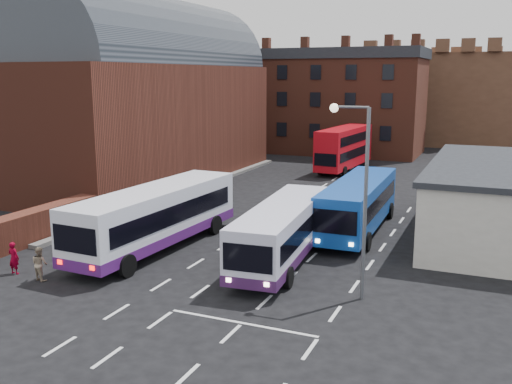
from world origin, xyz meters
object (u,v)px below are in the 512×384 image
at_px(bus_white_outbound, 156,213).
at_px(pedestrian_red, 14,258).
at_px(bus_white_inbound, 283,228).
at_px(pedestrian_beige, 40,264).
at_px(street_lamp, 359,184).
at_px(bus_red_double, 344,148).
at_px(bus_blue, 359,202).

height_order(bus_white_outbound, pedestrian_red, bus_white_outbound).
xyz_separation_m(bus_white_inbound, pedestrian_beige, (-9.23, -6.81, -0.94)).
bearing_deg(street_lamp, bus_white_inbound, 143.84).
height_order(bus_white_inbound, pedestrian_beige, bus_white_inbound).
bearing_deg(pedestrian_beige, bus_white_outbound, -98.15).
distance_m(bus_white_outbound, bus_white_inbound, 7.03).
bearing_deg(pedestrian_red, bus_red_double, -101.72).
bearing_deg(bus_white_outbound, pedestrian_red, -120.58).
bearing_deg(pedestrian_beige, bus_white_inbound, -132.04).
height_order(bus_white_inbound, pedestrian_red, bus_white_inbound).
relative_size(bus_blue, pedestrian_red, 7.32).
bearing_deg(bus_blue, bus_white_outbound, 38.67).
xyz_separation_m(bus_white_inbound, pedestrian_red, (-10.98, -6.64, -0.95)).
distance_m(street_lamp, pedestrian_red, 16.33).
distance_m(bus_red_double, pedestrian_beige, 35.84).
bearing_deg(bus_blue, bus_white_inbound, 71.90).
height_order(bus_white_outbound, pedestrian_beige, bus_white_outbound).
distance_m(bus_white_outbound, bus_red_double, 29.37).
xyz_separation_m(bus_blue, pedestrian_red, (-13.12, -13.68, -1.04)).
xyz_separation_m(bus_blue, bus_red_double, (-6.49, 21.63, 0.41)).
relative_size(bus_blue, bus_red_double, 1.07).
bearing_deg(pedestrian_beige, street_lamp, -153.96).
height_order(bus_white_inbound, street_lamp, street_lamp).
relative_size(bus_white_inbound, bus_red_double, 1.03).
distance_m(pedestrian_red, pedestrian_beige, 1.76).
distance_m(bus_white_outbound, pedestrian_beige, 6.72).
bearing_deg(bus_white_inbound, bus_blue, -111.86).
distance_m(bus_white_outbound, pedestrian_red, 7.34).
distance_m(bus_red_double, pedestrian_red, 35.96).
relative_size(bus_white_inbound, street_lamp, 1.35).
bearing_deg(street_lamp, pedestrian_red, -167.68).
height_order(pedestrian_red, pedestrian_beige, pedestrian_beige).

